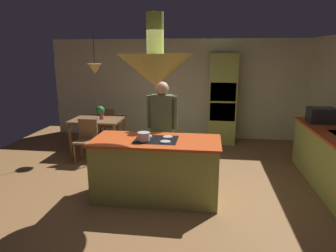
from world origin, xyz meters
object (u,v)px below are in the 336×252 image
Objects in this scene: person_at_island at (162,125)px; cooking_pot_on_cooktop at (144,136)px; potted_plant_on_table at (100,112)px; dining_table at (98,123)px; kitchen_island at (156,169)px; cup_on_table at (98,119)px; chair_facing_island at (87,137)px; chair_by_back_wall at (108,123)px; oven_tower at (222,99)px; microwave_on_counter at (321,115)px.

cooking_pot_on_cooktop is at bearing -99.67° from person_at_island.
person_at_island is at bearing -39.93° from potted_plant_on_table.
kitchen_island is at bearing -51.01° from dining_table.
dining_table is 6.13× the size of cooking_pot_on_cooktop.
potted_plant_on_table is at bearing 128.23° from kitchen_island.
dining_table is 0.28m from cup_on_table.
chair_by_back_wall is at bearing 90.00° from chair_facing_island.
person_at_island is at bearing 80.33° from cooking_pot_on_cooktop.
oven_tower reaches higher than dining_table.
potted_plant_on_table is (0.09, -0.06, 0.27)m from dining_table.
person_at_island reaches higher than cooking_pot_on_cooktop.
kitchen_island is 2.71m from dining_table.
kitchen_island is 3.48m from oven_tower.
kitchen_island is 0.58m from cooking_pot_on_cooktop.
person_at_island is at bearing -36.12° from cup_on_table.
potted_plant_on_table is 4.48m from microwave_on_counter.
dining_table is at bearing 111.02° from cup_on_table.
potted_plant_on_table reaches higher than dining_table.
person_at_island is at bearing -39.54° from dining_table.
person_at_island reaches higher than chair_by_back_wall.
chair_by_back_wall is (-1.68, 2.06, -0.49)m from person_at_island.
cooking_pot_on_cooktop is (1.45, -2.01, 0.21)m from cup_on_table.
potted_plant_on_table is at bearing 140.07° from person_at_island.
potted_plant_on_table is (-2.71, -1.20, -0.17)m from oven_tower.
cup_on_table is at bearing 130.70° from kitchen_island.
person_at_island is at bearing -164.05° from microwave_on_counter.
kitchen_island is 6.41× the size of potted_plant_on_table.
person_at_island is at bearing -23.18° from chair_facing_island.
potted_plant_on_table is (0.09, 0.61, 0.42)m from chair_facing_island.
potted_plant_on_table is at bearing 88.69° from cup_on_table.
chair_by_back_wall is at bearing 95.50° from cup_on_table.
kitchen_island is 2.22m from chair_facing_island.
person_at_island is 19.19× the size of cup_on_table.
microwave_on_counter is at bearing -4.48° from cup_on_table.
cooking_pot_on_cooktop is at bearing -110.48° from oven_tower.
person_at_island reaches higher than cup_on_table.
chair_by_back_wall is 0.84m from potted_plant_on_table.
potted_plant_on_table is at bearing 81.66° from chair_facing_island.
kitchen_island reaches higher than dining_table.
microwave_on_counter is at bearing 28.91° from cooking_pot_on_cooktop.
oven_tower reaches higher than cup_on_table.
chair_by_back_wall reaches higher than cup_on_table.
chair_by_back_wall is (0.00, 0.67, -0.16)m from dining_table.
microwave_on_counter reaches higher than chair_facing_island.
kitchen_island reaches higher than cup_on_table.
oven_tower is 3.60m from cooking_pot_on_cooktop.
cup_on_table is (-1.61, 1.88, 0.34)m from kitchen_island.
microwave_on_counter reaches higher than cooking_pot_on_cooktop.
person_at_island is 1.99× the size of chair_facing_island.
cup_on_table is at bearing -91.31° from potted_plant_on_table.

